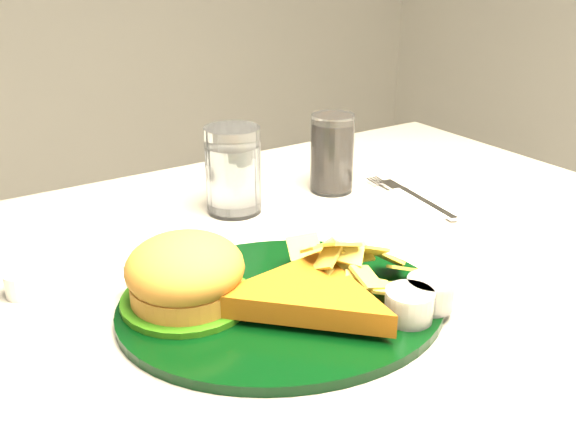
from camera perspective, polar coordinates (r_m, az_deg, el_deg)
name	(u,v)px	position (r m, az deg, el deg)	size (l,w,h in m)	color
dinner_plate	(282,276)	(0.67, -0.53, -5.36)	(0.35, 0.29, 0.08)	black
water_glass	(233,170)	(0.91, -4.90, 4.08)	(0.08, 0.08, 0.12)	white
cola_glass	(332,153)	(0.99, 3.94, 5.58)	(0.07, 0.07, 0.12)	black
fork_napkin	(422,201)	(0.97, 11.85, 1.32)	(0.13, 0.17, 0.01)	white
ramekin	(24,283)	(0.77, -22.42, -5.53)	(0.04, 0.04, 0.03)	silver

